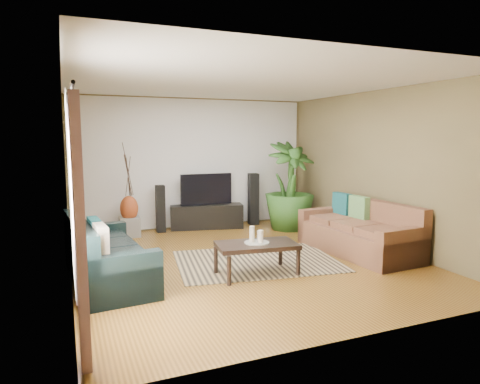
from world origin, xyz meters
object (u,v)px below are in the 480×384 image
speaker_left (161,209)px  side_table (87,243)px  speaker_right (253,199)px  pedestal (130,227)px  tv_stand (207,216)px  television (206,189)px  vase (129,208)px  sofa_right (358,227)px  potted_plant (289,186)px  sofa_left (108,250)px  coffee_table (257,259)px

speaker_left → side_table: bearing=-132.5°
speaker_right → pedestal: 2.70m
tv_stand → television: television is taller
television → vase: (-1.60, -0.15, -0.28)m
sofa_right → potted_plant: (-0.16, 2.04, 0.48)m
sofa_left → vase: 2.59m
side_table → coffee_table: bearing=-38.3°
coffee_table → speaker_left: bearing=109.1°
sofa_right → tv_stand: bearing=-152.1°
television → pedestal: 1.73m
sofa_left → television: bearing=-45.2°
sofa_right → speaker_left: (-2.67, 2.78, 0.05)m
television → pedestal: television is taller
television → vase: 1.63m
pedestal → potted_plant: bearing=-10.4°
sofa_right → potted_plant: bearing=-179.3°
speaker_left → pedestal: 0.71m
coffee_table → potted_plant: size_ratio=0.61×
television → vase: size_ratio=2.28×
tv_stand → pedestal: (-1.60, -0.15, -0.06)m
pedestal → side_table: 1.58m
coffee_table → television: size_ratio=1.00×
sofa_left → potted_plant: bearing=-68.3°
speaker_right → pedestal: (-2.67, -0.15, -0.37)m
tv_stand → pedestal: tv_stand is taller
tv_stand → side_table: bearing=-136.0°
coffee_table → pedestal: bearing=120.5°
tv_stand → vase: size_ratio=3.11×
television → vase: television is taller
speaker_left → vase: speaker_left is taller
sofa_right → speaker_right: speaker_right is taller
television → side_table: bearing=-148.7°
potted_plant → sofa_right: bearing=-85.6°
potted_plant → speaker_left: bearing=163.7°
tv_stand → television: 0.57m
sofa_left → pedestal: (0.63, 2.51, -0.24)m
tv_stand → speaker_right: bearing=12.7°
coffee_table → side_table: bearing=149.0°
speaker_left → potted_plant: bearing=-14.0°
tv_stand → vase: bearing=-161.8°
sofa_left → speaker_right: size_ratio=1.82×
television → vase: bearing=-174.5°
pedestal → side_table: side_table is taller
vase → sofa_left: bearing=-104.0°
tv_stand → pedestal: size_ratio=3.98×
coffee_table → pedestal: coffee_table is taller
speaker_left → vase: 0.66m
sofa_right → pedestal: sofa_right is taller
sofa_left → coffee_table: size_ratio=1.85×
sofa_right → side_table: bearing=-111.0°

